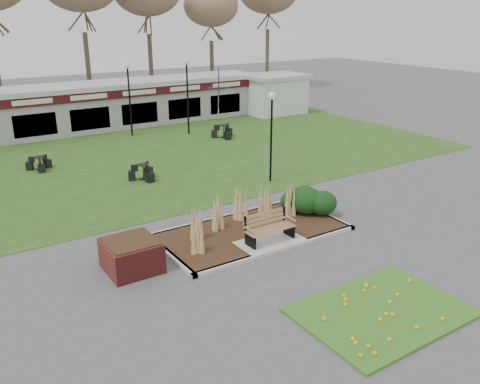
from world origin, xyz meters
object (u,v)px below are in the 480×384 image
bistro_set_b (40,166)px  bistro_set_c (143,174)px  service_hut (274,94)px  lamp_post_near_right (272,117)px  park_bench (269,227)px  lamp_post_mid_right (187,80)px  patio_umbrella (219,100)px  lamp_post_far_right (128,83)px  food_pavilion (82,107)px  brick_planter (132,255)px  bistro_set_d (224,133)px

bistro_set_b → bistro_set_c: (3.57, -4.05, 0.02)m
service_hut → lamp_post_near_right: lamp_post_near_right is taller
park_bench → bistro_set_b: park_bench is taller
lamp_post_mid_right → patio_umbrella: size_ratio=1.62×
patio_umbrella → lamp_post_near_right: bearing=-110.1°
service_hut → lamp_post_far_right: bearing=-175.0°
food_pavilion → bistro_set_b: bearing=-121.1°
brick_planter → food_pavilion: bearing=76.9°
park_bench → patio_umbrella: patio_umbrella is taller
park_bench → lamp_post_mid_right: lamp_post_mid_right is taller
bistro_set_b → bistro_set_c: size_ratio=0.93×
lamp_post_mid_right → bistro_set_c: lamp_post_mid_right is taller
bistro_set_c → patio_umbrella: 11.98m
park_bench → bistro_set_b: 13.23m
lamp_post_far_right → food_pavilion: bearing=124.1°
bistro_set_c → bistro_set_d: (7.16, 4.81, 0.02)m
park_bench → lamp_post_far_right: bearing=83.2°
food_pavilion → lamp_post_far_right: 3.95m
service_hut → lamp_post_mid_right: bearing=-163.7°
park_bench → bistro_set_b: size_ratio=1.41×
service_hut → bistro_set_d: 8.51m
park_bench → lamp_post_far_right: 17.07m
park_bench → lamp_post_mid_right: size_ratio=0.38×
patio_umbrella → food_pavilion: bearing=157.8°
patio_umbrella → lamp_post_mid_right: bearing=-158.1°
food_pavilion → service_hut: bearing=-8.3°
brick_planter → lamp_post_near_right: (8.26, 4.38, 2.41)m
brick_planter → service_hut: bearing=43.5°
bistro_set_d → service_hut: bearing=32.3°
bistro_set_d → food_pavilion: bearing=134.6°
park_bench → bistro_set_d: 14.70m
patio_umbrella → service_hut: bearing=13.3°
patio_umbrella → lamp_post_far_right: bearing=177.2°
bistro_set_b → patio_umbrella: patio_umbrella is taller
food_pavilion → bistro_set_d: food_pavilion is taller
bistro_set_b → bistro_set_d: bearing=4.1°
lamp_post_far_right → bistro_set_b: lamp_post_far_right is taller
bistro_set_d → lamp_post_mid_right: bearing=121.5°
patio_umbrella → brick_planter: bearing=-128.3°
brick_planter → food_pavilion: (4.40, 18.96, 1.00)m
bistro_set_c → lamp_post_near_right: bearing=-35.4°
brick_planter → lamp_post_mid_right: 17.61m
food_pavilion → lamp_post_far_right: bearing=-55.9°
park_bench → lamp_post_near_right: 6.82m
brick_planter → lamp_post_mid_right: size_ratio=0.33×
lamp_post_near_right → bistro_set_d: lamp_post_near_right is taller
service_hut → lamp_post_near_right: 15.94m
service_hut → bistro_set_b: bearing=-163.6°
lamp_post_far_right → bistro_set_b: (-6.37, -4.27, -2.93)m
park_bench → bistro_set_d: size_ratio=1.21×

